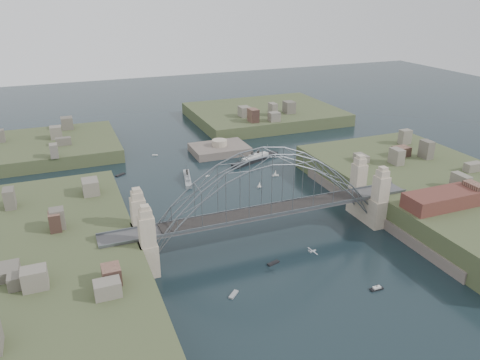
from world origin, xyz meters
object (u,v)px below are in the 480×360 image
(naval_cruiser_near, at_px, (187,178))
(naval_cruiser_far, at_px, (114,148))
(ocean_liner, at_px, (255,159))
(bridge, at_px, (266,197))
(fort_island, at_px, (220,154))
(wharf_shed, at_px, (441,199))

(naval_cruiser_near, distance_m, naval_cruiser_far, 46.76)
(naval_cruiser_far, distance_m, ocean_liner, 58.90)
(ocean_liner, bearing_deg, bridge, -110.99)
(naval_cruiser_near, xyz_separation_m, ocean_liner, (29.28, 8.72, 0.14))
(naval_cruiser_far, bearing_deg, ocean_liner, -35.41)
(bridge, xyz_separation_m, ocean_liner, (21.41, 55.81, -11.47))
(bridge, height_order, fort_island, bridge)
(fort_island, relative_size, naval_cruiser_far, 1.46)
(bridge, bearing_deg, naval_cruiser_far, 106.48)
(wharf_shed, height_order, naval_cruiser_near, wharf_shed)
(wharf_shed, bearing_deg, fort_island, 110.85)
(bridge, height_order, wharf_shed, bridge)
(wharf_shed, height_order, ocean_liner, wharf_shed)
(fort_island, distance_m, naval_cruiser_near, 30.35)
(wharf_shed, xyz_separation_m, naval_cruiser_near, (-51.87, 61.09, -9.29))
(naval_cruiser_near, relative_size, naval_cruiser_far, 1.03)
(bridge, relative_size, ocean_liner, 3.83)
(bridge, distance_m, naval_cruiser_far, 94.49)
(fort_island, relative_size, wharf_shed, 1.10)
(wharf_shed, relative_size, naval_cruiser_near, 1.30)
(bridge, xyz_separation_m, wharf_shed, (44.00, -14.00, -2.32))
(ocean_liner, bearing_deg, naval_cruiser_near, -163.42)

